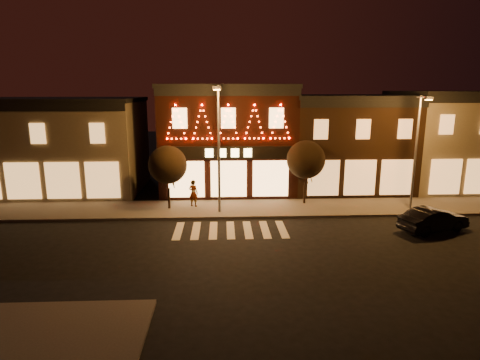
{
  "coord_description": "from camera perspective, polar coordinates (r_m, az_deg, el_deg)",
  "views": [
    {
      "loc": [
        -0.43,
        -18.03,
        7.96
      ],
      "look_at": [
        0.54,
        4.0,
        2.96
      ],
      "focal_mm": 30.12,
      "sensor_mm": 36.0,
      "label": 1
    }
  ],
  "objects": [
    {
      "name": "building_right_b",
      "position": [
        37.42,
        27.99,
        5.08
      ],
      "size": [
        9.2,
        8.28,
        7.8
      ],
      "color": "#706650",
      "rests_on": "ground"
    },
    {
      "name": "sidewalk_far",
      "position": [
        27.31,
        2.69,
        -4.03
      ],
      "size": [
        44.0,
        4.0,
        0.15
      ],
      "primitive_type": "cube",
      "color": "#47423D",
      "rests_on": "ground"
    },
    {
      "name": "building_pulp",
      "position": [
        32.24,
        -1.76,
        6.0
      ],
      "size": [
        10.2,
        8.34,
        8.3
      ],
      "color": "black",
      "rests_on": "ground"
    },
    {
      "name": "ground",
      "position": [
        19.72,
        -1.09,
        -11.05
      ],
      "size": [
        120.0,
        120.0,
        0.0
      ],
      "primitive_type": "plane",
      "color": "black",
      "rests_on": "ground"
    },
    {
      "name": "streetlamp_mid",
      "position": [
        25.14,
        -3.06,
        5.68
      ],
      "size": [
        0.51,
        1.84,
        8.03
      ],
      "rotation": [
        0.0,
        0.0,
        0.04
      ],
      "color": "#59595E",
      "rests_on": "sidewalk_far"
    },
    {
      "name": "tree_left",
      "position": [
        26.79,
        -10.21,
        2.12
      ],
      "size": [
        2.53,
        2.53,
        4.22
      ],
      "rotation": [
        0.0,
        0.0,
        -0.21
      ],
      "color": "black",
      "rests_on": "sidewalk_far"
    },
    {
      "name": "building_right_a",
      "position": [
        33.79,
        14.64,
        5.22
      ],
      "size": [
        9.2,
        8.28,
        7.5
      ],
      "color": "black",
      "rests_on": "ground"
    },
    {
      "name": "streetlamp_right",
      "position": [
        28.34,
        23.84,
        4.67
      ],
      "size": [
        0.56,
        1.7,
        7.42
      ],
      "rotation": [
        0.0,
        0.0,
        0.16
      ],
      "color": "#59595E",
      "rests_on": "sidewalk_far"
    },
    {
      "name": "tree_right",
      "position": [
        27.94,
        9.31,
        2.86
      ],
      "size": [
        2.63,
        2.63,
        4.4
      ],
      "rotation": [
        0.0,
        0.0,
        0.14
      ],
      "color": "black",
      "rests_on": "sidewalk_far"
    },
    {
      "name": "pedestrian",
      "position": [
        27.46,
        -6.61,
        -1.86
      ],
      "size": [
        0.79,
        0.68,
        1.83
      ],
      "primitive_type": "imported",
      "rotation": [
        0.0,
        0.0,
        2.71
      ],
      "color": "gray",
      "rests_on": "sidewalk_far"
    },
    {
      "name": "building_left",
      "position": [
        34.67,
        -23.85,
        4.56
      ],
      "size": [
        12.2,
        8.28,
        7.3
      ],
      "color": "#706650",
      "rests_on": "ground"
    },
    {
      "name": "dark_sedan",
      "position": [
        25.58,
        25.72,
        -5.08
      ],
      "size": [
        4.36,
        2.73,
        1.36
      ],
      "primitive_type": "imported",
      "rotation": [
        0.0,
        0.0,
        1.91
      ],
      "color": "black",
      "rests_on": "ground"
    }
  ]
}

